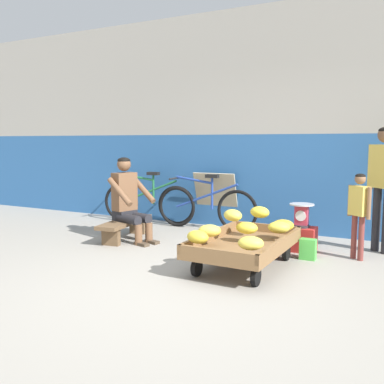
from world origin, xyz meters
The scene contains 14 objects.
ground_plane centered at (0.00, 0.00, 0.00)m, with size 80.00×80.00×0.00m, color gray.
back_wall centered at (0.00, 3.05, 1.67)m, with size 16.00×0.30×3.34m.
banana_cart centered at (0.32, 0.93, 0.24)m, with size 0.88×1.46×0.36m.
banana_pile centered at (0.34, 0.89, 0.46)m, with size 0.90×1.22×0.27m.
low_bench centered at (-1.64, 1.46, 0.20)m, with size 0.44×1.13×0.27m.
vendor_seated centered at (-1.55, 1.43, 0.57)m, with size 0.73×0.59×1.14m.
plastic_crate centered at (0.69, 1.93, 0.15)m, with size 0.36×0.28×0.30m.
weighing_scale centered at (0.69, 1.93, 0.45)m, with size 0.30×0.30×0.29m.
bicycle_near_left centered at (-2.02, 2.63, 0.35)m, with size 1.65×0.48×0.86m.
bicycle_far_left centered at (-0.93, 2.59, 0.35)m, with size 1.66×0.48×0.86m.
sign_board centered at (-0.88, 2.88, 0.43)m, with size 0.70×0.29×0.87m.
customer_adult centered at (1.58, 2.31, 0.95)m, with size 0.39×0.36×1.53m.
customer_child centered at (1.36, 1.83, 0.62)m, with size 0.27×0.23×1.00m.
shopping_bag centered at (0.86, 1.57, 0.12)m, with size 0.18×0.12×0.24m, color green.
Camera 1 is at (1.87, -3.34, 1.36)m, focal length 40.10 mm.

